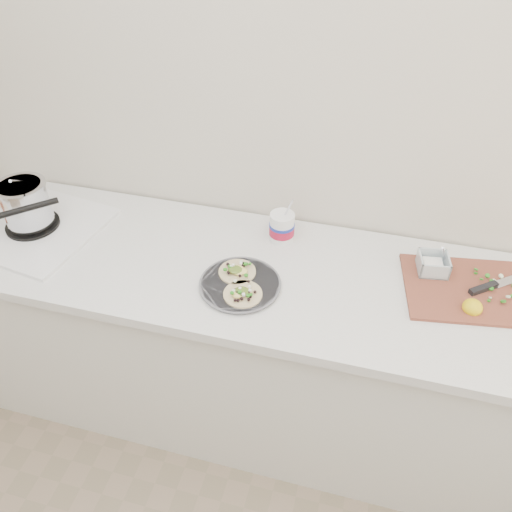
% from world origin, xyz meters
% --- Properties ---
extents(counter, '(2.44, 0.66, 0.90)m').
position_xyz_m(counter, '(0.00, 1.43, 0.45)').
color(counter, silver).
rests_on(counter, ground).
extents(stove, '(0.56, 0.53, 0.24)m').
position_xyz_m(stove, '(-0.87, 1.42, 0.98)').
color(stove, silver).
rests_on(stove, counter).
extents(taco_plate, '(0.28, 0.28, 0.04)m').
position_xyz_m(taco_plate, '(0.00, 1.32, 0.92)').
color(taco_plate, '#58585F').
rests_on(taco_plate, counter).
extents(tub, '(0.10, 0.10, 0.21)m').
position_xyz_m(tub, '(0.08, 1.61, 0.97)').
color(tub, white).
rests_on(tub, counter).
extents(cutboard, '(0.50, 0.38, 0.07)m').
position_xyz_m(cutboard, '(0.76, 1.50, 0.92)').
color(cutboard, brown).
rests_on(cutboard, counter).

